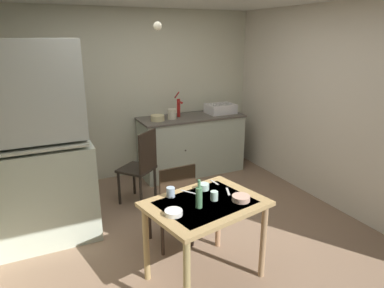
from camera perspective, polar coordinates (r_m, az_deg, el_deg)
name	(u,v)px	position (r m, az deg, el deg)	size (l,w,h in m)	color
ground_plane	(186,233)	(4.03, -0.92, -14.45)	(4.97, 4.97, 0.00)	#866952
wall_back	(131,95)	(5.39, -10.01, 7.90)	(4.07, 0.10, 2.51)	beige
wall_right	(333,108)	(4.72, 22.19, 5.55)	(0.10, 4.03, 2.51)	beige
hutch_cabinet	(36,154)	(3.84, -24.36, -1.48)	(1.09, 0.60, 2.11)	#B4BEAB
counter_cabinet	(191,144)	(5.52, -0.10, -0.08)	(1.65, 0.64, 0.93)	#B4BEAB
sink_basin	(221,108)	(5.62, 4.73, 5.86)	(0.44, 0.34, 0.15)	white
hand_pump	(179,106)	(5.33, -2.22, 6.26)	(0.05, 0.27, 0.39)	#B21E19
mixing_bowl_counter	(158,118)	(5.13, -5.70, 4.30)	(0.20, 0.20, 0.08)	beige
stoneware_crock	(172,114)	(5.22, -3.31, 4.97)	(0.13, 0.13, 0.15)	beige
dining_table	(205,214)	(3.06, 2.23, -11.49)	(1.10, 0.91, 0.76)	#A78654
chair_far_side	(173,203)	(3.58, -3.16, -9.68)	(0.42, 0.42, 0.93)	#2F2219
chair_by_counter	(141,166)	(4.52, -8.42, -3.53)	(0.56, 0.56, 0.99)	#2C251E
serving_bowl_wide	(174,213)	(2.80, -3.07, -11.23)	(0.14, 0.14, 0.04)	white
soup_bowl_small	(204,187)	(3.22, 1.92, -7.04)	(0.10, 0.10, 0.06)	#ADD1C1
sauce_dish	(241,198)	(3.05, 8.08, -8.84)	(0.16, 0.16, 0.05)	tan
mug_dark	(214,196)	(3.02, 3.68, -8.52)	(0.07, 0.07, 0.08)	#ADD1C1
teacup_mint	(171,192)	(3.08, -3.54, -7.94)	(0.07, 0.07, 0.09)	#9EB2C6
glass_bottle	(199,197)	(2.87, 1.17, -8.69)	(0.06, 0.06, 0.25)	#4C7F56
table_knife	(190,192)	(3.17, -0.39, -7.98)	(0.19, 0.02, 0.01)	silver
teaspoon_near_bowl	(214,182)	(3.38, 3.69, -6.32)	(0.13, 0.02, 0.01)	beige
teaspoon_by_cup	(228,192)	(3.20, 5.95, -7.80)	(0.15, 0.02, 0.01)	beige
pendant_bulb	(158,26)	(3.39, -5.69, 18.80)	(0.08, 0.08, 0.08)	#F9EFCC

